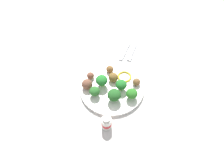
{
  "coord_description": "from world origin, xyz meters",
  "views": [
    {
      "loc": [
        0.49,
        0.17,
        0.73
      ],
      "look_at": [
        0.0,
        0.0,
        0.04
      ],
      "focal_mm": 32.69,
      "sensor_mm": 36.0,
      "label": 1
    }
  ],
  "objects_px": {
    "meatball_front_left": "(90,76)",
    "broccoli_floret_far_rim": "(114,95)",
    "meatball_far_rim": "(110,69)",
    "broccoli_floret_front_left": "(132,94)",
    "fork": "(132,53)",
    "plate": "(112,88)",
    "broccoli_floret_mid_right": "(102,80)",
    "broccoli_floret_mid_left": "(95,91)",
    "pepper_ring_front_left": "(124,77)",
    "meatball_mid_right": "(136,82)",
    "yogurt_bottle": "(107,123)",
    "knife": "(125,51)",
    "napkin": "(129,52)",
    "meatball_back_left": "(87,84)",
    "meatball_back_right": "(113,77)",
    "broccoli_floret_back_left": "(121,85)"
  },
  "relations": [
    {
      "from": "broccoli_floret_mid_right",
      "to": "broccoli_floret_front_left",
      "type": "xyz_separation_m",
      "value": [
        0.02,
        0.14,
        -0.01
      ]
    },
    {
      "from": "meatball_front_left",
      "to": "yogurt_bottle",
      "type": "xyz_separation_m",
      "value": [
        0.19,
        0.15,
        -0.0
      ]
    },
    {
      "from": "meatball_far_rim",
      "to": "yogurt_bottle",
      "type": "height_order",
      "value": "yogurt_bottle"
    },
    {
      "from": "meatball_far_rim",
      "to": "knife",
      "type": "distance_m",
      "value": 0.16
    },
    {
      "from": "pepper_ring_front_left",
      "to": "knife",
      "type": "xyz_separation_m",
      "value": [
        -0.17,
        -0.05,
        -0.01
      ]
    },
    {
      "from": "broccoli_floret_front_left",
      "to": "yogurt_bottle",
      "type": "bearing_deg",
      "value": -20.07
    },
    {
      "from": "meatball_back_left",
      "to": "yogurt_bottle",
      "type": "xyz_separation_m",
      "value": [
        0.14,
        0.14,
        -0.01
      ]
    },
    {
      "from": "meatball_far_rim",
      "to": "broccoli_floret_back_left",
      "type": "bearing_deg",
      "value": 44.55
    },
    {
      "from": "meatball_far_rim",
      "to": "meatball_back_right",
      "type": "bearing_deg",
      "value": 36.19
    },
    {
      "from": "plate",
      "to": "meatball_back_left",
      "type": "distance_m",
      "value": 0.11
    },
    {
      "from": "broccoli_floret_mid_left",
      "to": "broccoli_floret_front_left",
      "type": "bearing_deg",
      "value": 104.59
    },
    {
      "from": "broccoli_floret_far_rim",
      "to": "yogurt_bottle",
      "type": "distance_m",
      "value": 0.12
    },
    {
      "from": "knife",
      "to": "broccoli_floret_far_rim",
      "type": "bearing_deg",
      "value": 8.29
    },
    {
      "from": "broccoli_floret_mid_left",
      "to": "meatball_mid_right",
      "type": "relative_size",
      "value": 1.41
    },
    {
      "from": "broccoli_floret_mid_right",
      "to": "napkin",
      "type": "distance_m",
      "value": 0.26
    },
    {
      "from": "broccoli_floret_back_left",
      "to": "broccoli_floret_mid_right",
      "type": "relative_size",
      "value": 0.91
    },
    {
      "from": "fork",
      "to": "meatball_mid_right",
      "type": "bearing_deg",
      "value": 21.36
    },
    {
      "from": "broccoli_floret_front_left",
      "to": "broccoli_floret_far_rim",
      "type": "height_order",
      "value": "broccoli_floret_far_rim"
    },
    {
      "from": "meatball_mid_right",
      "to": "knife",
      "type": "bearing_deg",
      "value": -150.15
    },
    {
      "from": "broccoli_floret_far_rim",
      "to": "meatball_far_rim",
      "type": "height_order",
      "value": "broccoli_floret_far_rim"
    },
    {
      "from": "plate",
      "to": "meatball_back_right",
      "type": "relative_size",
      "value": 6.55
    },
    {
      "from": "broccoli_floret_mid_right",
      "to": "plate",
      "type": "bearing_deg",
      "value": 100.54
    },
    {
      "from": "plate",
      "to": "napkin",
      "type": "xyz_separation_m",
      "value": [
        -0.24,
        0.01,
        -0.01
      ]
    },
    {
      "from": "meatball_front_left",
      "to": "napkin",
      "type": "bearing_deg",
      "value": 154.03
    },
    {
      "from": "broccoli_floret_mid_left",
      "to": "meatball_back_left",
      "type": "xyz_separation_m",
      "value": [
        -0.03,
        -0.05,
        -0.01
      ]
    },
    {
      "from": "meatball_front_left",
      "to": "broccoli_floret_far_rim",
      "type": "bearing_deg",
      "value": 61.21
    },
    {
      "from": "broccoli_floret_far_rim",
      "to": "napkin",
      "type": "bearing_deg",
      "value": -175.29
    },
    {
      "from": "broccoli_floret_mid_left",
      "to": "meatball_back_left",
      "type": "relative_size",
      "value": 1.01
    },
    {
      "from": "meatball_far_rim",
      "to": "fork",
      "type": "distance_m",
      "value": 0.17
    },
    {
      "from": "napkin",
      "to": "broccoli_floret_mid_right",
      "type": "bearing_deg",
      "value": -10.96
    },
    {
      "from": "fork",
      "to": "plate",
      "type": "bearing_deg",
      "value": -5.54
    },
    {
      "from": "pepper_ring_front_left",
      "to": "meatball_mid_right",
      "type": "bearing_deg",
      "value": 70.6
    },
    {
      "from": "broccoli_floret_mid_right",
      "to": "meatball_front_left",
      "type": "distance_m",
      "value": 0.07
    },
    {
      "from": "yogurt_bottle",
      "to": "broccoli_floret_back_left",
      "type": "bearing_deg",
      "value": 179.76
    },
    {
      "from": "fork",
      "to": "yogurt_bottle",
      "type": "bearing_deg",
      "value": 2.41
    },
    {
      "from": "napkin",
      "to": "fork",
      "type": "bearing_deg",
      "value": 62.41
    },
    {
      "from": "meatball_back_right",
      "to": "fork",
      "type": "distance_m",
      "value": 0.2
    },
    {
      "from": "broccoli_floret_mid_right",
      "to": "broccoli_floret_mid_left",
      "type": "height_order",
      "value": "broccoli_floret_mid_right"
    },
    {
      "from": "broccoli_floret_back_left",
      "to": "napkin",
      "type": "distance_m",
      "value": 0.25
    },
    {
      "from": "broccoli_floret_back_left",
      "to": "broccoli_floret_far_rim",
      "type": "bearing_deg",
      "value": -10.31
    },
    {
      "from": "fork",
      "to": "meatball_back_left",
      "type": "bearing_deg",
      "value": -24.01
    },
    {
      "from": "broccoli_floret_far_rim",
      "to": "knife",
      "type": "distance_m",
      "value": 0.31
    },
    {
      "from": "meatball_front_left",
      "to": "meatball_far_rim",
      "type": "bearing_deg",
      "value": 132.91
    },
    {
      "from": "plate",
      "to": "meatball_far_rim",
      "type": "relative_size",
      "value": 8.32
    },
    {
      "from": "pepper_ring_front_left",
      "to": "meatball_back_right",
      "type": "bearing_deg",
      "value": -50.34
    },
    {
      "from": "pepper_ring_front_left",
      "to": "yogurt_bottle",
      "type": "bearing_deg",
      "value": 1.12
    },
    {
      "from": "plate",
      "to": "knife",
      "type": "xyz_separation_m",
      "value": [
        -0.24,
        -0.01,
        -0.0
      ]
    },
    {
      "from": "knife",
      "to": "broccoli_floret_back_left",
      "type": "bearing_deg",
      "value": 12.7
    },
    {
      "from": "meatball_far_rim",
      "to": "meatball_front_left",
      "type": "relative_size",
      "value": 1.03
    },
    {
      "from": "napkin",
      "to": "plate",
      "type": "bearing_deg",
      "value": -1.2
    }
  ]
}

